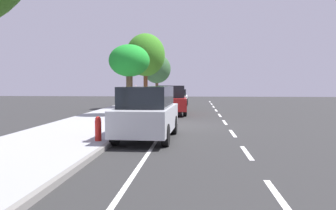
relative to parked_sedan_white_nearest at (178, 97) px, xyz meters
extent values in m
plane|color=#2B2B2B|center=(-0.55, 15.92, -0.75)|extent=(75.02, 75.02, 0.00)
cube|color=#999BA1|center=(3.38, 15.92, -0.68)|extent=(4.21, 46.89, 0.15)
cube|color=gray|center=(1.19, 15.92, -0.68)|extent=(0.16, 46.89, 0.15)
cube|color=white|center=(-3.26, -6.42, -0.75)|extent=(0.14, 2.20, 0.01)
cube|color=white|center=(-3.26, -2.22, -0.75)|extent=(0.14, 2.20, 0.01)
cube|color=white|center=(-3.26, 1.98, -0.75)|extent=(0.14, 2.20, 0.01)
cube|color=white|center=(-3.26, 6.18, -0.75)|extent=(0.14, 2.20, 0.01)
cube|color=white|center=(-3.26, 10.38, -0.75)|extent=(0.14, 2.20, 0.01)
cube|color=white|center=(-3.26, 14.58, -0.75)|extent=(0.14, 2.20, 0.01)
cube|color=white|center=(-3.26, 18.78, -0.75)|extent=(0.14, 2.20, 0.01)
cube|color=white|center=(-3.26, 22.98, -0.75)|extent=(0.14, 2.20, 0.01)
cube|color=white|center=(-3.26, 27.18, -0.75)|extent=(0.14, 2.20, 0.01)
cube|color=white|center=(-0.28, 15.92, -0.75)|extent=(0.12, 46.89, 0.01)
cube|color=white|center=(0.00, 0.00, -0.15)|extent=(1.80, 4.41, 0.64)
cube|color=black|center=(0.00, 0.00, 0.47)|extent=(1.57, 2.11, 0.60)
cylinder|color=black|center=(0.80, 1.37, -0.42)|extent=(0.23, 0.66, 0.66)
cylinder|color=black|center=(-0.82, 1.36, -0.42)|extent=(0.23, 0.66, 0.66)
cylinder|color=black|center=(0.82, -1.36, -0.42)|extent=(0.23, 0.66, 0.66)
cylinder|color=black|center=(-0.80, -1.37, -0.42)|extent=(0.23, 0.66, 0.66)
cube|color=maroon|center=(0.00, 9.63, 0.00)|extent=(2.32, 5.42, 0.80)
cube|color=black|center=(-0.07, 10.56, 0.80)|extent=(1.82, 1.61, 0.80)
cube|color=maroon|center=(0.08, 8.44, 0.46)|extent=(2.04, 2.77, 0.12)
cylinder|color=black|center=(0.78, 11.33, -0.35)|extent=(0.27, 0.81, 0.80)
cylinder|color=black|center=(-1.01, 11.21, -0.35)|extent=(0.27, 0.81, 0.80)
cylinder|color=black|center=(1.01, 8.05, -0.35)|extent=(0.27, 0.81, 0.80)
cylinder|color=black|center=(-0.79, 7.93, -0.35)|extent=(0.27, 0.81, 0.80)
cube|color=#B7BABF|center=(0.11, 20.59, 0.03)|extent=(2.06, 4.76, 0.90)
cube|color=black|center=(0.11, 20.59, 0.86)|extent=(1.78, 3.15, 0.76)
cylinder|color=black|center=(1.04, 22.01, -0.37)|extent=(0.25, 0.77, 0.76)
cylinder|color=black|center=(-0.71, 22.07, -0.37)|extent=(0.25, 0.77, 0.76)
cylinder|color=black|center=(0.94, 19.10, -0.37)|extent=(0.25, 0.77, 0.76)
cylinder|color=black|center=(-0.81, 19.16, -0.37)|extent=(0.25, 0.77, 0.76)
torus|color=black|center=(0.26, 14.46, -0.40)|extent=(0.63, 0.37, 0.70)
torus|color=black|center=(1.18, 13.96, -0.40)|extent=(0.63, 0.37, 0.70)
cylinder|color=#A51414|center=(0.61, 14.27, -0.32)|extent=(0.59, 0.34, 0.52)
cylinder|color=#A51414|center=(0.93, 14.10, -0.33)|extent=(0.14, 0.10, 0.48)
cylinder|color=#A51414|center=(0.65, 14.25, -0.08)|extent=(0.66, 0.38, 0.05)
cylinder|color=#A51414|center=(1.03, 14.04, -0.48)|extent=(0.33, 0.20, 0.19)
cylinder|color=#A51414|center=(1.07, 14.02, -0.25)|extent=(0.25, 0.16, 0.33)
cylinder|color=#A51414|center=(0.30, 14.44, -0.24)|extent=(0.12, 0.09, 0.34)
cube|color=black|center=(0.97, 14.07, -0.05)|extent=(0.26, 0.20, 0.05)
cylinder|color=black|center=(0.33, 14.42, -0.01)|extent=(0.24, 0.42, 0.03)
cylinder|color=#C6B284|center=(0.99, 13.83, -0.33)|extent=(0.15, 0.15, 0.84)
cylinder|color=#C6B284|center=(0.85, 13.69, -0.33)|extent=(0.15, 0.15, 0.84)
cube|color=white|center=(0.92, 13.76, 0.39)|extent=(0.43, 0.43, 0.60)
cylinder|color=white|center=(1.10, 13.94, 0.36)|extent=(0.10, 0.10, 0.57)
cylinder|color=white|center=(0.74, 13.58, 0.36)|extent=(0.10, 0.10, 0.57)
sphere|color=#AD7178|center=(0.92, 13.76, 0.80)|extent=(0.24, 0.24, 0.24)
sphere|color=navy|center=(0.92, 13.76, 0.85)|extent=(0.26, 0.26, 0.26)
cube|color=black|center=(1.06, 13.62, 0.41)|extent=(0.34, 0.34, 0.44)
cylinder|color=brown|center=(2.43, -3.92, 0.72)|extent=(0.32, 0.32, 2.65)
ellipsoid|color=#345C33|center=(2.43, -3.92, 2.85)|extent=(2.93, 2.93, 3.05)
cylinder|color=brown|center=(2.43, 4.61, 1.09)|extent=(0.34, 0.34, 3.38)
ellipsoid|color=#398321|center=(2.43, 4.61, 3.66)|extent=(3.20, 3.20, 3.48)
cylinder|color=#503D29|center=(2.43, 11.80, 0.73)|extent=(0.40, 0.40, 2.66)
ellipsoid|color=green|center=(2.43, 11.80, 2.76)|extent=(2.54, 2.54, 2.00)
cylinder|color=black|center=(3.67, 2.07, -0.16)|extent=(0.15, 0.15, 0.88)
cylinder|color=black|center=(3.75, 1.89, -0.16)|extent=(0.15, 0.15, 0.88)
cube|color=#264C26|center=(3.71, 1.98, 0.59)|extent=(0.37, 0.44, 0.62)
cylinder|color=#264C26|center=(3.60, 2.21, 0.56)|extent=(0.10, 0.10, 0.59)
cylinder|color=#264C26|center=(3.82, 1.74, 0.56)|extent=(0.10, 0.10, 0.59)
sphere|color=#A37A7E|center=(3.71, 1.98, 1.02)|extent=(0.25, 0.25, 0.25)
cylinder|color=red|center=(1.62, 21.98, -0.25)|extent=(0.22, 0.22, 0.70)
sphere|color=red|center=(1.62, 21.98, 0.14)|extent=(0.20, 0.20, 0.20)
camera|label=1|loc=(-1.72, 33.96, 1.38)|focal=38.43mm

